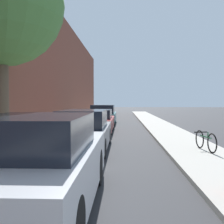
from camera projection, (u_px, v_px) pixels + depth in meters
ground_plane at (114, 133)px, 14.38m from camera, size 120.00×120.00×0.00m
sidewalk_left at (60, 131)px, 14.50m from camera, size 2.00×52.00×0.12m
sidewalk_right at (168, 132)px, 14.26m from camera, size 2.00×52.00×0.12m
building_facade_left at (35, 59)px, 14.39m from camera, size 0.70×52.00×7.97m
parked_car_silver at (36, 165)px, 4.10m from camera, size 1.80×4.29×1.50m
parked_car_grey at (84, 131)px, 9.23m from camera, size 1.69×4.63×1.40m
parked_car_red at (98, 121)px, 14.71m from camera, size 1.72×4.49×1.24m
parked_car_teal at (103, 115)px, 19.94m from camera, size 1.86×4.45×1.42m
street_tree_near at (0, 3)px, 8.29m from camera, size 3.95×3.95×6.63m
bicycle at (205, 141)px, 8.54m from camera, size 0.44×1.49×0.61m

